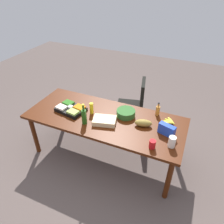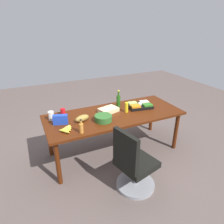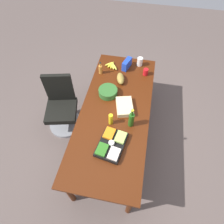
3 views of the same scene
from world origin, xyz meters
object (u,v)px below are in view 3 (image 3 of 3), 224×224
Objects in this scene: sheet_cake at (125,107)px; wine_bottle at (131,119)px; mustard_bottle at (111,119)px; bread_loaf at (121,79)px; mayo_jar at (140,62)px; veggie_tray at (111,144)px; salad_bowl at (108,92)px; red_solo_cup at (146,72)px; banana_bunch at (112,65)px; office_chair at (62,109)px; chip_bag_blue at (127,64)px; dressing_bottle at (101,69)px; conference_table at (115,113)px.

wine_bottle reaches higher than sheet_cake.
wine_bottle is at bearing 95.50° from mustard_bottle.
bread_loaf is 0.50m from mayo_jar.
mustard_bottle reaches higher than veggie_tray.
bread_loaf reaches higher than salad_bowl.
salad_bowl is (0.53, -0.50, -0.01)m from red_solo_cup.
wine_bottle is at bearing 1.05° from mayo_jar.
red_solo_cup reaches higher than banana_bunch.
wine_bottle is 2.17× the size of mayo_jar.
bread_loaf is (-1.12, -0.08, 0.01)m from veggie_tray.
office_chair is 3.10× the size of wine_bottle.
chip_bag_blue is 0.94× the size of banana_bunch.
wine_bottle is 0.62m from salad_bowl.
dressing_bottle is (0.31, -0.59, 0.01)m from mayo_jar.
office_chair is at bearing -112.07° from mustard_bottle.
veggie_tray is 1.13m from bread_loaf.
veggie_tray is at bearing 54.71° from office_chair.
mustard_bottle is at bearing -26.16° from sheet_cake.
conference_table is at bearing 3.04° from bread_loaf.
office_chair is at bearing -63.67° from bread_loaf.
conference_table is 0.59m from bread_loaf.
sheet_cake is at bearing -6.07° from mayo_jar.
bread_loaf is (-0.58, -0.03, 0.12)m from conference_table.
wine_bottle is at bearing 73.70° from office_chair.
sheet_cake is 1.16× the size of salad_bowl.
dressing_bottle is at bearing -61.97° from mayo_jar.
sheet_cake is 0.60m from veggie_tray.
conference_table is 0.34m from salad_bowl.
mayo_jar reaches higher than bread_loaf.
mayo_jar is (-1.21, -0.02, -0.05)m from wine_bottle.
sheet_cake is 2.21× the size of mayo_jar.
mustard_bottle reaches higher than chip_bag_blue.
veggie_tray is 1.56m from mayo_jar.
office_chair is 5.60× the size of mustard_bottle.
office_chair reaches higher than salad_bowl.
sheet_cake is at bearing 116.21° from conference_table.
office_chair reaches higher than mustard_bottle.
bread_loaf is 0.76× the size of wine_bottle.
dressing_bottle reaches higher than conference_table.
veggie_tray is (0.69, 0.97, 0.44)m from office_chair.
office_chair is 1.26m from veggie_tray.
wine_bottle reaches higher than mayo_jar.
mayo_jar is at bearing 105.49° from banana_bunch.
wine_bottle is 1.14× the size of salad_bowl.
banana_bunch is (-1.43, -0.28, -0.01)m from veggie_tray.
conference_table is 0.17m from sheet_cake.
mustard_bottle reaches higher than red_solo_cup.
sheet_cake is at bearing 85.34° from office_chair.
office_chair is at bearing -62.22° from red_solo_cup.
dressing_bottle reaches higher than banana_bunch.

